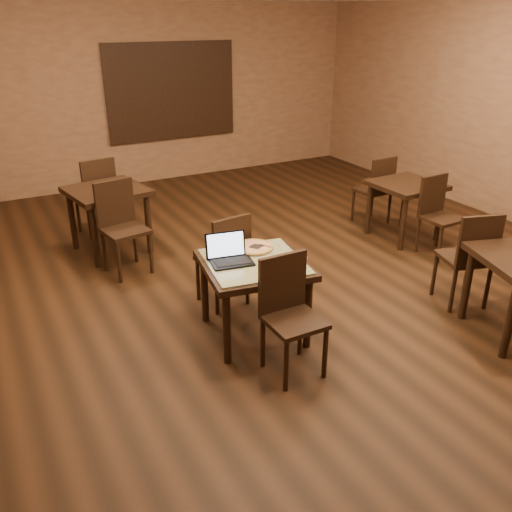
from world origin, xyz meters
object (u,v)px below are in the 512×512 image
pizza_pan (253,249)px  other_table_a_chair_far (377,187)px  laptop (229,254)px  other_table_c_chair_far (470,254)px  other_table_a (406,192)px  chair_main_near (289,308)px  other_table_b_chair_near (121,222)px  tiled_table (254,271)px  other_table_b_chair_far (97,192)px  chair_main_far (226,255)px  other_table_a_chair_near (437,211)px  other_table_b (107,199)px

pizza_pan → other_table_a_chair_far: bearing=28.5°
laptop → pizza_pan: (0.32, 0.13, -0.06)m
other_table_c_chair_far → other_table_a: bearing=-95.9°
chair_main_near → other_table_b_chair_near: size_ratio=0.95×
laptop → other_table_a: bearing=29.3°
pizza_pan → chair_main_near: bearing=-98.1°
chair_main_near → other_table_a_chair_far: size_ratio=1.03×
chair_main_near → tiled_table: bearing=89.7°
chair_main_near → other_table_b_chair_near: (-0.68, 2.60, 0.03)m
other_table_b_chair_far → other_table_c_chair_far: size_ratio=1.03×
tiled_table → laptop: (-0.20, 0.11, 0.17)m
chair_main_far → other_table_c_chair_far: bearing=143.8°
other_table_a_chair_near → other_table_b: size_ratio=0.97×
laptop → other_table_b_chair_far: size_ratio=0.38×
other_table_b → other_table_b_chair_near: 0.63m
other_table_b_chair_near → other_table_b_chair_far: 1.25m
chair_main_near → other_table_a_chair_near: chair_main_near is taller
other_table_a_chair_near → other_table_b_chair_near: other_table_b_chair_near is taller
other_table_b_chair_near → other_table_b_chair_far: bearing=78.9°
tiled_table → chair_main_far: (0.01, 0.61, -0.09)m
pizza_pan → other_table_a_chair_near: 2.84m
chair_main_far → other_table_c_chair_far: 2.46m
tiled_table → chair_main_far: 0.62m
other_table_a → other_table_b_chair_far: 4.13m
other_table_a_chair_near → other_table_b: (-3.60, 2.00, 0.13)m
laptop → other_table_b_chair_far: other_table_b_chair_far is taller
pizza_pan → laptop: bearing=-157.7°
chair_main_far → pizza_pan: (0.11, -0.37, 0.20)m
chair_main_near → other_table_a_chair_far: (2.93, 2.38, -0.02)m
other_table_a → other_table_b_chair_far: (-3.58, 2.05, -0.03)m
chair_main_far → other_table_a_chair_near: (2.92, 0.00, -0.01)m
other_table_a_chair_near → other_table_b_chair_near: (-3.61, 1.37, 0.05)m
other_table_c_chair_far → chair_main_near: bearing=18.4°
other_table_a_chair_far → other_table_b: 3.70m
tiled_table → other_table_a: bearing=31.2°
tiled_table → chair_main_near: size_ratio=1.03×
chair_main_far → other_table_b_chair_far: (-0.66, 2.63, 0.04)m
chair_main_near → other_table_b_chair_far: (-0.65, 3.85, 0.03)m
tiled_table → pizza_pan: size_ratio=2.72×
chair_main_near → chair_main_far: bearing=89.2°
other_table_a_chair_near → other_table_b_chair_near: bearing=157.5°
chair_main_far → chair_main_near: bearing=82.0°
other_table_a → pizza_pan: bearing=-163.1°
other_table_b_chair_far → other_table_a_chair_far: bearing=148.0°
other_table_a_chair_near → other_table_b: other_table_a_chair_near is taller
tiled_table → other_table_b_chair_far: other_table_b_chair_far is taller
chair_main_far → other_table_b: 2.12m
other_table_b → other_table_b_chair_near: other_table_b_chair_near is taller
other_table_b_chair_far → other_table_c_chair_far: (2.83, -3.82, -0.02)m
other_table_a → other_table_b_chair_far: other_table_b_chair_far is taller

